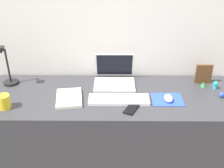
% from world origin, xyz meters
% --- Properties ---
extents(back_wall, '(2.98, 0.05, 1.57)m').
position_xyz_m(back_wall, '(0.00, 0.34, 0.79)').
color(back_wall, silver).
rests_on(back_wall, ground_plane).
extents(desk, '(1.78, 0.60, 0.74)m').
position_xyz_m(desk, '(0.00, 0.00, 0.37)').
color(desk, '#38383D').
rests_on(desk, ground_plane).
extents(laptop, '(0.30, 0.25, 0.21)m').
position_xyz_m(laptop, '(0.03, 0.20, 0.79)').
color(laptop, white).
rests_on(laptop, desk).
extents(keyboard, '(0.41, 0.13, 0.02)m').
position_xyz_m(keyboard, '(0.06, -0.07, 0.75)').
color(keyboard, white).
rests_on(keyboard, desk).
extents(mousepad, '(0.21, 0.17, 0.00)m').
position_xyz_m(mousepad, '(0.39, -0.06, 0.74)').
color(mousepad, blue).
rests_on(mousepad, desk).
extents(mouse, '(0.06, 0.10, 0.03)m').
position_xyz_m(mouse, '(0.39, -0.07, 0.76)').
color(mouse, white).
rests_on(mouse, mousepad).
extents(cell_phone, '(0.11, 0.14, 0.01)m').
position_xyz_m(cell_phone, '(0.14, -0.18, 0.74)').
color(cell_phone, black).
rests_on(cell_phone, desk).
extents(desk_lamp, '(0.11, 0.15, 0.32)m').
position_xyz_m(desk_lamp, '(-0.75, 0.14, 0.89)').
color(desk_lamp, black).
rests_on(desk_lamp, desk).
extents(notebook_pad, '(0.20, 0.26, 0.02)m').
position_xyz_m(notebook_pad, '(-0.28, -0.06, 0.75)').
color(notebook_pad, silver).
rests_on(notebook_pad, desk).
extents(picture_frame, '(0.12, 0.02, 0.15)m').
position_xyz_m(picture_frame, '(0.69, 0.19, 0.81)').
color(picture_frame, brown).
rests_on(picture_frame, desk).
extents(coffee_mug, '(0.08, 0.08, 0.09)m').
position_xyz_m(coffee_mug, '(-0.68, -0.16, 0.79)').
color(coffee_mug, yellow).
rests_on(coffee_mug, desk).
extents(toy_figurine_green, '(0.03, 0.03, 0.04)m').
position_xyz_m(toy_figurine_green, '(0.68, 0.13, 0.76)').
color(toy_figurine_green, green).
rests_on(toy_figurine_green, desk).
extents(toy_figurine_cyan, '(0.03, 0.03, 0.06)m').
position_xyz_m(toy_figurine_cyan, '(0.76, 0.10, 0.77)').
color(toy_figurine_cyan, '#28B7CC').
rests_on(toy_figurine_cyan, desk).
extents(toy_figurine_blue, '(0.03, 0.03, 0.04)m').
position_xyz_m(toy_figurine_blue, '(0.77, -0.02, 0.76)').
color(toy_figurine_blue, blue).
rests_on(toy_figurine_blue, desk).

